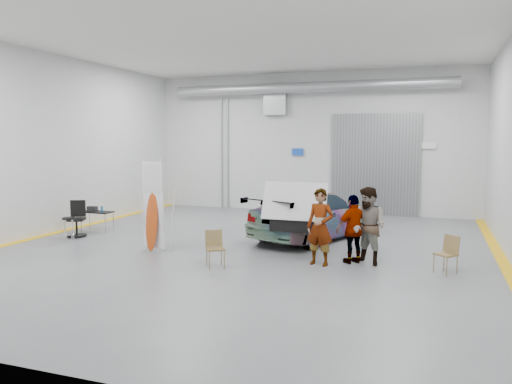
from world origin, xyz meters
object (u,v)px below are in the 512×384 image
(office_chair, at_px, (78,221))
(person_a, at_px, (320,227))
(sedan_car, at_px, (315,214))
(work_table, at_px, (96,211))
(folding_chair_far, at_px, (445,262))
(shop_stool, at_px, (69,230))
(person_c, at_px, (354,229))
(person_b, at_px, (369,226))
(folding_chair_near, at_px, (216,256))
(surfboard_display, at_px, (154,213))

(office_chair, bearing_deg, person_a, -31.38)
(sedan_car, height_order, work_table, sedan_car)
(folding_chair_far, relative_size, shop_stool, 1.19)
(sedan_car, bearing_deg, person_c, 140.06)
(person_a, distance_m, person_b, 1.23)
(person_b, height_order, person_c, person_b)
(person_b, bearing_deg, folding_chair_near, -123.89)
(sedan_car, height_order, shop_stool, sedan_car)
(person_a, bearing_deg, sedan_car, 116.23)
(shop_stool, bearing_deg, folding_chair_far, -0.15)
(person_b, height_order, folding_chair_far, person_b)
(person_c, xyz_separation_m, folding_chair_near, (-3.13, -1.57, -0.60))
(folding_chair_near, bearing_deg, person_a, -10.57)
(shop_stool, xyz_separation_m, work_table, (-0.35, 1.79, 0.31))
(sedan_car, distance_m, person_a, 3.52)
(surfboard_display, height_order, office_chair, surfboard_display)
(shop_stool, height_order, office_chair, office_chair)
(folding_chair_far, distance_m, work_table, 11.37)
(sedan_car, relative_size, surfboard_display, 1.96)
(folding_chair_far, height_order, office_chair, office_chair)
(sedan_car, height_order, folding_chair_near, sedan_car)
(folding_chair_near, bearing_deg, person_b, -11.23)
(folding_chair_near, distance_m, office_chair, 6.21)
(person_a, distance_m, office_chair, 8.28)
(person_a, distance_m, person_c, 0.91)
(shop_stool, relative_size, office_chair, 0.66)
(person_a, distance_m, folding_chair_far, 3.04)
(office_chair, bearing_deg, person_b, -27.63)
(person_a, height_order, folding_chair_far, person_a)
(folding_chair_near, height_order, shop_stool, folding_chair_near)
(work_table, bearing_deg, sedan_car, 10.57)
(sedan_car, height_order, office_chair, sedan_car)
(person_a, xyz_separation_m, person_b, (1.14, 0.48, 0.01))
(sedan_car, distance_m, person_b, 3.56)
(person_a, height_order, office_chair, person_a)
(person_a, height_order, surfboard_display, surfboard_display)
(person_c, xyz_separation_m, folding_chair_far, (2.19, -0.27, -0.60))
(folding_chair_far, distance_m, office_chair, 11.19)
(sedan_car, distance_m, office_chair, 7.69)
(person_b, xyz_separation_m, folding_chair_far, (1.82, -0.27, -0.70))
(person_c, distance_m, office_chair, 8.99)
(surfboard_display, distance_m, work_table, 4.11)
(person_b, height_order, office_chair, person_b)
(folding_chair_near, relative_size, folding_chair_far, 1.01)
(sedan_car, distance_m, work_table, 7.50)
(person_b, height_order, folding_chair_near, person_b)
(sedan_car, relative_size, office_chair, 4.58)
(shop_stool, bearing_deg, work_table, 101.23)
(sedan_car, relative_size, person_b, 2.68)
(sedan_car, xyz_separation_m, folding_chair_far, (3.85, -3.19, -0.48))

